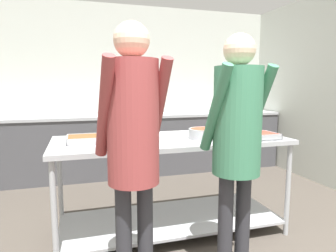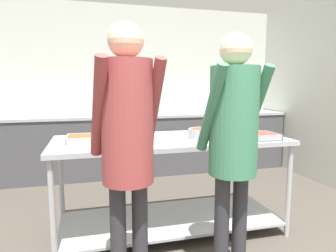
# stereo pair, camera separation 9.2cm
# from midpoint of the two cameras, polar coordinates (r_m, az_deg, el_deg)

# --- Properties ---
(wall_rear) EXTENTS (5.06, 0.06, 2.65)m
(wall_rear) POSITION_cam_midpoint_polar(r_m,az_deg,el_deg) (5.01, -8.53, 7.03)
(wall_rear) COLOR silver
(wall_rear) RESTS_ON ground_plane
(back_counter) EXTENTS (4.90, 0.65, 0.94)m
(back_counter) POSITION_cam_midpoint_polar(r_m,az_deg,el_deg) (4.73, -7.69, -3.43)
(back_counter) COLOR #4C4C51
(back_counter) RESTS_ON ground_plane
(serving_counter) EXTENTS (2.10, 0.85, 0.90)m
(serving_counter) POSITION_cam_midpoint_polar(r_m,az_deg,el_deg) (2.81, -0.35, -8.19)
(serving_counter) COLOR #ADAFB5
(serving_counter) RESTS_ON ground_plane
(serving_tray_vegetables) EXTENTS (0.38, 0.29, 0.05)m
(serving_tray_vegetables) POSITION_cam_midpoint_polar(r_m,az_deg,el_deg) (2.66, -15.65, -2.40)
(serving_tray_vegetables) COLOR #ADAFB5
(serving_tray_vegetables) RESTS_ON serving_counter
(broccoli_bowl) EXTENTS (0.25, 0.25, 0.12)m
(broccoli_bowl) POSITION_cam_midpoint_polar(r_m,az_deg,el_deg) (2.47, -7.52, -2.53)
(broccoli_bowl) COLOR #3D668C
(broccoli_bowl) RESTS_ON serving_counter
(plate_stack) EXTENTS (0.25, 0.25, 0.07)m
(plate_stack) POSITION_cam_midpoint_polar(r_m,az_deg,el_deg) (2.50, -0.91, -2.52)
(plate_stack) COLOR white
(plate_stack) RESTS_ON serving_counter
(sauce_pan) EXTENTS (0.43, 0.29, 0.09)m
(sauce_pan) POSITION_cam_midpoint_polar(r_m,az_deg,el_deg) (2.74, 6.07, -1.37)
(sauce_pan) COLOR #ADAFB5
(sauce_pan) RESTS_ON serving_counter
(serving_tray_roast) EXTENTS (0.37, 0.27, 0.05)m
(serving_tray_roast) POSITION_cam_midpoint_polar(r_m,az_deg,el_deg) (2.81, 15.44, -1.86)
(serving_tray_roast) COLOR #ADAFB5
(serving_tray_roast) RESTS_ON serving_counter
(guest_serving_left) EXTENTS (0.44, 0.36, 1.71)m
(guest_serving_left) POSITION_cam_midpoint_polar(r_m,az_deg,el_deg) (2.05, 11.75, -1.05)
(guest_serving_left) COLOR #2D2D33
(guest_serving_left) RESTS_ON ground_plane
(guest_serving_right) EXTENTS (0.44, 0.38, 1.74)m
(guest_serving_right) POSITION_cam_midpoint_polar(r_m,az_deg,el_deg) (1.79, -8.13, -1.50)
(guest_serving_right) COLOR #2D2D33
(guest_serving_right) RESTS_ON ground_plane
(water_bottle) EXTENTS (0.07, 0.07, 0.31)m
(water_bottle) POSITION_cam_midpoint_polar(r_m,az_deg,el_deg) (5.21, 10.88, 4.30)
(water_bottle) COLOR #23602D
(water_bottle) RESTS_ON back_counter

